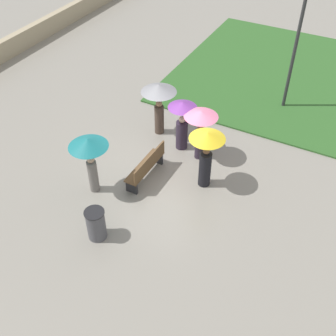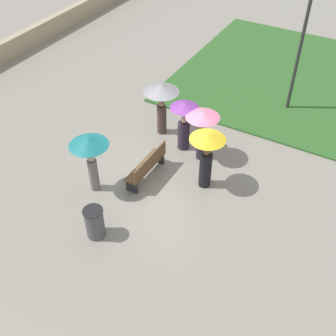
# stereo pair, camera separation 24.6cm
# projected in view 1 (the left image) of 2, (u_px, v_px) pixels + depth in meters

# --- Properties ---
(ground_plane) EXTENTS (90.00, 90.00, 0.00)m
(ground_plane) POSITION_uv_depth(u_px,v_px,m) (164.00, 168.00, 13.46)
(ground_plane) COLOR gray
(lawn_patch_near) EXTENTS (9.23, 7.48, 0.06)m
(lawn_patch_near) POSITION_uv_depth(u_px,v_px,m) (270.00, 72.00, 18.12)
(lawn_patch_near) COLOR #2D5B26
(lawn_patch_near) RESTS_ON ground_plane
(park_bench) EXTENTS (1.75, 0.44, 0.90)m
(park_bench) POSITION_uv_depth(u_px,v_px,m) (147.00, 166.00, 12.81)
(park_bench) COLOR brown
(park_bench) RESTS_ON ground_plane
(lamp_post) EXTENTS (0.32, 0.32, 4.54)m
(lamp_post) POSITION_uv_depth(u_px,v_px,m) (298.00, 34.00, 14.22)
(lamp_post) COLOR #2D2D30
(lamp_post) RESTS_ON ground_plane
(trash_bin) EXTENTS (0.54, 0.54, 0.94)m
(trash_bin) POSITION_uv_depth(u_px,v_px,m) (96.00, 224.00, 11.06)
(trash_bin) COLOR #4C4C51
(trash_bin) RESTS_ON ground_plane
(crowd_person_teal) EXTENTS (1.13, 1.13, 1.92)m
(crowd_person_teal) POSITION_uv_depth(u_px,v_px,m) (89.00, 150.00, 11.72)
(crowd_person_teal) COLOR slate
(crowd_person_teal) RESTS_ON ground_plane
(crowd_person_yellow) EXTENTS (1.04, 1.04, 1.94)m
(crowd_person_yellow) POSITION_uv_depth(u_px,v_px,m) (206.00, 150.00, 12.05)
(crowd_person_yellow) COLOR black
(crowd_person_yellow) RESTS_ON ground_plane
(crowd_person_purple) EXTENTS (0.94, 0.94, 1.77)m
(crowd_person_purple) POSITION_uv_depth(u_px,v_px,m) (182.00, 120.00, 13.54)
(crowd_person_purple) COLOR #2D2333
(crowd_person_purple) RESTS_ON ground_plane
(crowd_person_grey) EXTENTS (1.19, 1.19, 1.91)m
(crowd_person_grey) POSITION_uv_depth(u_px,v_px,m) (159.00, 96.00, 13.93)
(crowd_person_grey) COLOR #47382D
(crowd_person_grey) RESTS_ON ground_plane
(crowd_person_pink) EXTENTS (1.07, 1.07, 1.79)m
(crowd_person_pink) POSITION_uv_depth(u_px,v_px,m) (201.00, 123.00, 12.98)
(crowd_person_pink) COLOR #2D2333
(crowd_person_pink) RESTS_ON ground_plane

